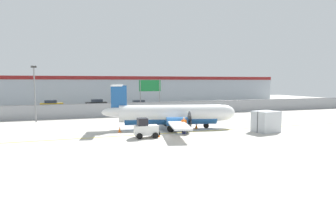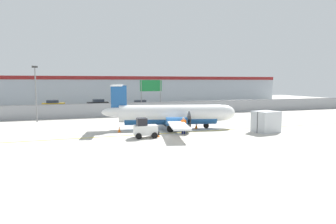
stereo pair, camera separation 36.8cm
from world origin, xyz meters
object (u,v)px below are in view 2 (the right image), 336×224
(commuter_airplane, at_px, (173,115))
(parked_car_2, at_px, (141,104))
(traffic_cone_far_left, at_px, (158,134))
(parked_car_3, at_px, (189,105))
(parked_car_1, at_px, (98,103))
(baggage_tug, at_px, (145,129))
(traffic_cone_near_right, at_px, (119,129))
(cargo_container, at_px, (266,122))
(ground_crew_worker, at_px, (184,125))
(apron_light_pole, at_px, (36,89))
(traffic_cone_near_left, at_px, (196,126))
(parked_car_0, at_px, (53,104))
(highway_sign, at_px, (151,89))

(commuter_airplane, xyz_separation_m, parked_car_2, (2.22, 25.10, -0.71))
(traffic_cone_far_left, relative_size, parked_car_3, 0.15)
(parked_car_1, height_order, parked_car_2, same)
(baggage_tug, bearing_deg, traffic_cone_near_right, 118.34)
(traffic_cone_far_left, distance_m, parked_car_1, 34.76)
(cargo_container, relative_size, traffic_cone_far_left, 4.21)
(commuter_airplane, bearing_deg, traffic_cone_far_left, -113.88)
(traffic_cone_far_left, bearing_deg, ground_crew_worker, 12.97)
(cargo_container, distance_m, traffic_cone_near_right, 15.34)
(baggage_tug, height_order, parked_car_3, baggage_tug)
(baggage_tug, xyz_separation_m, ground_crew_worker, (4.16, 0.65, 0.10))
(traffic_cone_near_right, relative_size, apron_light_pole, 0.09)
(parked_car_2, distance_m, apron_light_pole, 22.52)
(baggage_tug, bearing_deg, parked_car_3, 61.91)
(traffic_cone_near_right, relative_size, parked_car_3, 0.15)
(cargo_container, bearing_deg, traffic_cone_near_left, 133.24)
(parked_car_3, bearing_deg, traffic_cone_near_right, 56.70)
(parked_car_0, bearing_deg, commuter_airplane, -65.96)
(apron_light_pole, bearing_deg, parked_car_1, 63.76)
(traffic_cone_far_left, height_order, highway_sign, highway_sign)
(traffic_cone_near_left, distance_m, traffic_cone_far_left, 6.61)
(cargo_container, xyz_separation_m, apron_light_pole, (-23.46, 16.12, 3.20))
(parked_car_1, relative_size, highway_sign, 0.77)
(traffic_cone_far_left, xyz_separation_m, apron_light_pole, (-11.95, 15.14, 3.99))
(parked_car_1, bearing_deg, highway_sign, 113.36)
(traffic_cone_far_left, bearing_deg, parked_car_2, 79.80)
(cargo_container, bearing_deg, parked_car_0, 112.56)
(baggage_tug, relative_size, ground_crew_worker, 1.41)
(traffic_cone_near_left, bearing_deg, highway_sign, 93.10)
(commuter_airplane, bearing_deg, traffic_cone_near_left, -0.93)
(traffic_cone_near_left, bearing_deg, ground_crew_worker, -133.11)
(commuter_airplane, xyz_separation_m, parked_car_0, (-13.79, 30.50, -0.71))
(traffic_cone_near_right, height_order, parked_car_1, parked_car_1)
(cargo_container, distance_m, apron_light_pole, 28.64)
(apron_light_pole, bearing_deg, ground_crew_worker, -44.23)
(commuter_airplane, bearing_deg, baggage_tug, -123.72)
(ground_crew_worker, height_order, parked_car_0, same)
(cargo_container, bearing_deg, traffic_cone_near_right, 152.22)
(baggage_tug, relative_size, traffic_cone_far_left, 3.73)
(traffic_cone_far_left, height_order, parked_car_3, parked_car_3)
(parked_car_2, relative_size, apron_light_pole, 0.59)
(traffic_cone_near_right, relative_size, traffic_cone_far_left, 1.00)
(traffic_cone_near_right, xyz_separation_m, parked_car_1, (0.71, 30.83, 0.58))
(traffic_cone_near_left, xyz_separation_m, parked_car_3, (7.47, 19.96, 0.58))
(traffic_cone_near_left, height_order, parked_car_1, parked_car_1)
(commuter_airplane, bearing_deg, parked_car_1, 112.42)
(traffic_cone_far_left, bearing_deg, baggage_tug, 179.10)
(ground_crew_worker, bearing_deg, traffic_cone_near_left, 148.98)
(ground_crew_worker, relative_size, cargo_container, 0.63)
(baggage_tug, xyz_separation_m, apron_light_pole, (-10.70, 15.12, 3.45))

